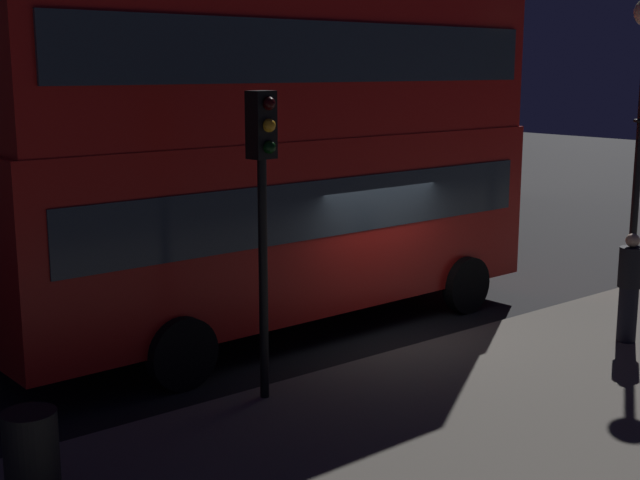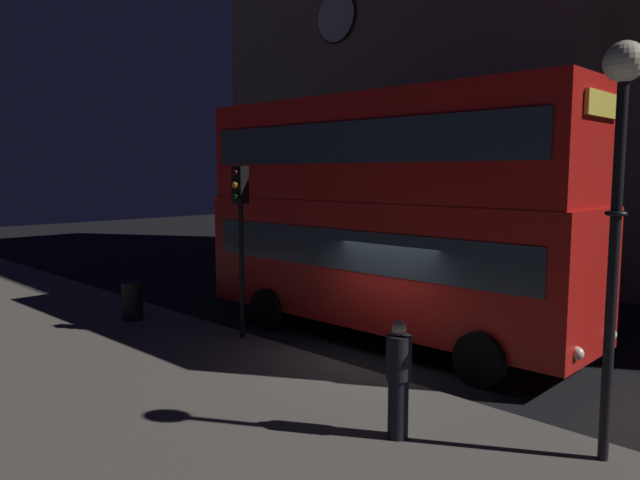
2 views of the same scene
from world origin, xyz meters
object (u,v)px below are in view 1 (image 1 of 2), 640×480
Objects in this scene: pedestrian at (629,287)px; litter_bin at (32,459)px; double_decker_bus at (276,145)px; traffic_light_near_kerb at (263,181)px.

pedestrian reaches higher than litter_bin.
double_decker_bus is 5.68× the size of pedestrian.
litter_bin is at bearing -148.92° from double_decker_bus.
double_decker_bus is at bearing 32.36° from litter_bin.
traffic_light_near_kerb is 4.35m from litter_bin.
traffic_light_near_kerb reaches higher than pedestrian.
double_decker_bus reaches higher than litter_bin.
pedestrian is at bearing -20.79° from traffic_light_near_kerb.
traffic_light_near_kerb is at bearing 138.96° from pedestrian.
double_decker_bus reaches higher than pedestrian.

